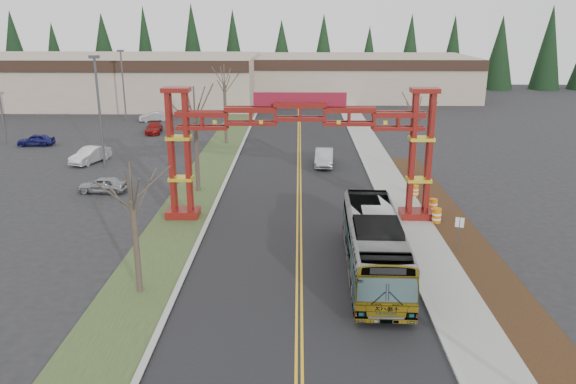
{
  "coord_description": "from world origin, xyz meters",
  "views": [
    {
      "loc": [
        -0.08,
        -18.31,
        13.17
      ],
      "look_at": [
        -0.68,
        13.18,
        3.38
      ],
      "focal_mm": 35.0,
      "sensor_mm": 36.0,
      "label": 1
    }
  ],
  "objects_px": {
    "retail_building_east": "(357,77)",
    "bare_tree_median_mid": "(195,117)",
    "transit_bus": "(374,245)",
    "bare_tree_median_far": "(224,85)",
    "barrel_mid": "(433,206)",
    "light_pole_near": "(99,104)",
    "light_pole_far": "(123,80)",
    "gateway_arch": "(300,132)",
    "parked_car_far_a": "(154,117)",
    "retail_building_west": "(112,79)",
    "street_sign": "(459,227)",
    "parked_car_near_b": "(90,155)",
    "bare_tree_median_near": "(132,202)",
    "barrel_north": "(415,191)",
    "parked_car_near_a": "(103,185)",
    "silver_sedan": "(324,157)",
    "bare_tree_right_far": "(417,119)",
    "parked_car_mid_a": "(154,128)",
    "parked_car_mid_b": "(36,140)",
    "barrel_south": "(437,216)"
  },
  "relations": [
    {
      "from": "parked_car_mid_a",
      "to": "bare_tree_median_far",
      "type": "xyz_separation_m",
      "value": [
        9.35,
        -5.62,
        5.75
      ]
    },
    {
      "from": "parked_car_mid_a",
      "to": "light_pole_near",
      "type": "distance_m",
      "value": 16.66
    },
    {
      "from": "bare_tree_median_near",
      "to": "light_pole_near",
      "type": "relative_size",
      "value": 0.67
    },
    {
      "from": "retail_building_west",
      "to": "parked_car_near_b",
      "type": "distance_m",
      "value": 40.29
    },
    {
      "from": "retail_building_east",
      "to": "bare_tree_median_mid",
      "type": "xyz_separation_m",
      "value": [
        -18.0,
        -55.85,
        2.43
      ]
    },
    {
      "from": "parked_car_far_a",
      "to": "silver_sedan",
      "type": "bearing_deg",
      "value": 23.02
    },
    {
      "from": "retail_building_west",
      "to": "bare_tree_median_mid",
      "type": "bearing_deg",
      "value": -65.31
    },
    {
      "from": "transit_bus",
      "to": "retail_building_west",
      "type": "bearing_deg",
      "value": 120.21
    },
    {
      "from": "gateway_arch",
      "to": "retail_building_east",
      "type": "height_order",
      "value": "gateway_arch"
    },
    {
      "from": "transit_bus",
      "to": "barrel_mid",
      "type": "distance_m",
      "value": 11.34
    },
    {
      "from": "gateway_arch",
      "to": "parked_car_near_b",
      "type": "bearing_deg",
      "value": 142.73
    },
    {
      "from": "retail_building_west",
      "to": "street_sign",
      "type": "xyz_separation_m",
      "value": [
        39.28,
        -59.65,
        -2.21
      ]
    },
    {
      "from": "retail_building_east",
      "to": "bare_tree_median_far",
      "type": "bearing_deg",
      "value": -115.3
    },
    {
      "from": "parked_car_near_b",
      "to": "parked_car_mid_a",
      "type": "xyz_separation_m",
      "value": [
        2.47,
        14.4,
        -0.14
      ]
    },
    {
      "from": "light_pole_far",
      "to": "barrel_north",
      "type": "bearing_deg",
      "value": -45.66
    },
    {
      "from": "gateway_arch",
      "to": "retail_building_west",
      "type": "relative_size",
      "value": 0.4
    },
    {
      "from": "gateway_arch",
      "to": "parked_car_near_b",
      "type": "height_order",
      "value": "gateway_arch"
    },
    {
      "from": "street_sign",
      "to": "bare_tree_median_far",
      "type": "bearing_deg",
      "value": 120.31
    },
    {
      "from": "gateway_arch",
      "to": "parked_car_far_a",
      "type": "bearing_deg",
      "value": 117.35
    },
    {
      "from": "transit_bus",
      "to": "barrel_south",
      "type": "xyz_separation_m",
      "value": [
        5.17,
        7.64,
        -1.08
      ]
    },
    {
      "from": "bare_tree_median_mid",
      "to": "barrel_north",
      "type": "xyz_separation_m",
      "value": [
        16.89,
        -1.19,
        -5.47
      ]
    },
    {
      "from": "retail_building_west",
      "to": "street_sign",
      "type": "relative_size",
      "value": 21.3
    },
    {
      "from": "retail_building_west",
      "to": "transit_bus",
      "type": "height_order",
      "value": "retail_building_west"
    },
    {
      "from": "parked_car_far_a",
      "to": "barrel_south",
      "type": "relative_size",
      "value": 3.43
    },
    {
      "from": "parked_car_near_b",
      "to": "parked_car_far_a",
      "type": "xyz_separation_m",
      "value": [
        0.49,
        22.28,
        -0.12
      ]
    },
    {
      "from": "parked_car_mid_a",
      "to": "street_sign",
      "type": "relative_size",
      "value": 1.94
    },
    {
      "from": "parked_car_near_b",
      "to": "light_pole_near",
      "type": "height_order",
      "value": "light_pole_near"
    },
    {
      "from": "bare_tree_median_near",
      "to": "bare_tree_right_far",
      "type": "bearing_deg",
      "value": 51.09
    },
    {
      "from": "retail_building_east",
      "to": "barrel_mid",
      "type": "height_order",
      "value": "retail_building_east"
    },
    {
      "from": "barrel_mid",
      "to": "light_pole_near",
      "type": "bearing_deg",
      "value": 155.63
    },
    {
      "from": "parked_car_mid_a",
      "to": "parked_car_far_a",
      "type": "relative_size",
      "value": 1.1
    },
    {
      "from": "bare_tree_median_far",
      "to": "light_pole_far",
      "type": "height_order",
      "value": "light_pole_far"
    },
    {
      "from": "light_pole_near",
      "to": "street_sign",
      "type": "xyz_separation_m",
      "value": [
        27.29,
        -19.37,
        -4.26
      ]
    },
    {
      "from": "parked_car_near_a",
      "to": "bare_tree_median_near",
      "type": "bearing_deg",
      "value": 29.21
    },
    {
      "from": "retail_building_east",
      "to": "parked_car_mid_b",
      "type": "relative_size",
      "value": 10.0
    },
    {
      "from": "bare_tree_median_mid",
      "to": "light_pole_far",
      "type": "distance_m",
      "value": 35.02
    },
    {
      "from": "bare_tree_median_mid",
      "to": "street_sign",
      "type": "xyz_separation_m",
      "value": [
        17.28,
        -11.79,
        -4.39
      ]
    },
    {
      "from": "retail_building_east",
      "to": "barrel_mid",
      "type": "xyz_separation_m",
      "value": [
        -0.56,
        -60.71,
        -2.99
      ]
    },
    {
      "from": "bare_tree_median_near",
      "to": "barrel_south",
      "type": "bearing_deg",
      "value": 30.31
    },
    {
      "from": "parked_car_mid_b",
      "to": "light_pole_far",
      "type": "relative_size",
      "value": 0.41
    },
    {
      "from": "bare_tree_median_far",
      "to": "light_pole_near",
      "type": "relative_size",
      "value": 0.85
    },
    {
      "from": "bare_tree_median_near",
      "to": "light_pole_near",
      "type": "bearing_deg",
      "value": 112.05
    },
    {
      "from": "retail_building_east",
      "to": "barrel_north",
      "type": "xyz_separation_m",
      "value": [
        -1.11,
        -57.04,
        -3.04
      ]
    },
    {
      "from": "light_pole_near",
      "to": "parked_car_near_a",
      "type": "bearing_deg",
      "value": -72.48
    },
    {
      "from": "silver_sedan",
      "to": "barrel_north",
      "type": "bearing_deg",
      "value": -52.11
    },
    {
      "from": "silver_sedan",
      "to": "barrel_mid",
      "type": "bearing_deg",
      "value": -58.36
    },
    {
      "from": "bare_tree_median_near",
      "to": "light_pole_far",
      "type": "xyz_separation_m",
      "value": [
        -15.13,
        48.7,
        0.58
      ]
    },
    {
      "from": "transit_bus",
      "to": "bare_tree_median_far",
      "type": "height_order",
      "value": "bare_tree_median_far"
    },
    {
      "from": "parked_car_near_b",
      "to": "bare_tree_median_near",
      "type": "xyz_separation_m",
      "value": [
        11.82,
        -26.11,
        4.02
      ]
    },
    {
      "from": "parked_car_far_a",
      "to": "parked_car_near_a",
      "type": "bearing_deg",
      "value": -13.41
    }
  ]
}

